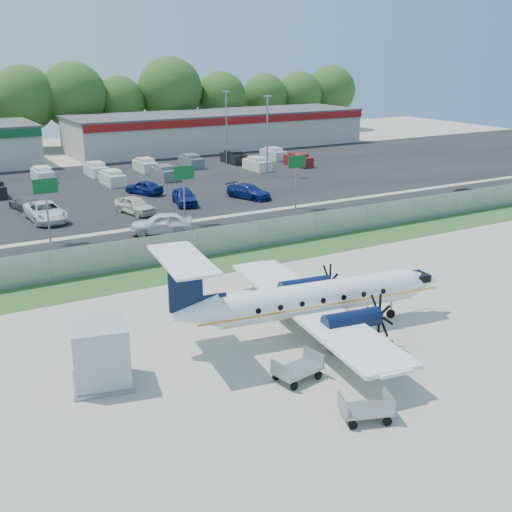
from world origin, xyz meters
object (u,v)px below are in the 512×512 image
pushback_tug (236,306)px  service_container (101,357)px  aircraft (312,298)px  baggage_cart_near (297,369)px  baggage_cart_far (366,409)px

pushback_tug → service_container: service_container is taller
aircraft → baggage_cart_near: size_ratio=6.89×
pushback_tug → baggage_cart_far: pushback_tug is taller
pushback_tug → baggage_cart_near: bearing=-98.0°
service_container → aircraft: bearing=-0.4°
pushback_tug → service_container: size_ratio=0.89×
aircraft → pushback_tug: bearing=121.9°
aircraft → baggage_cart_far: bearing=-110.2°
aircraft → pushback_tug: aircraft is taller
baggage_cart_near → service_container: bearing=152.4°
pushback_tug → baggage_cart_far: (-0.55, -11.52, -0.11)m
aircraft → pushback_tug: 4.55m
aircraft → pushback_tug: (-2.31, 3.72, -1.24)m
pushback_tug → service_container: 9.26m
baggage_cart_far → service_container: 11.21m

